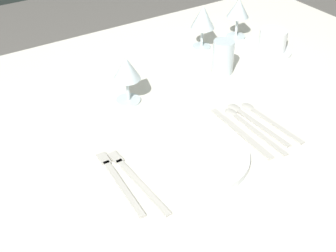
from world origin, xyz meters
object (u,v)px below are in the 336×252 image
object	(u,v)px
spoon_dessert	(250,119)
wine_glass_right	(238,10)
dinner_knife	(242,134)
dinner_plate	(197,156)
wine_glass_centre	(203,19)
spoon_tea	(264,117)
spoon_soup	(247,125)
fork_inner	(118,180)
drink_tumbler	(223,59)
fork_outer	(135,179)
coffee_cup_right	(273,40)
wine_glass_left	(127,71)

from	to	relation	value
spoon_dessert	wine_glass_right	distance (m)	0.50
dinner_knife	dinner_plate	bearing A→B (deg)	-173.87
dinner_knife	spoon_dessert	world-z (taller)	spoon_dessert
wine_glass_centre	wine_glass_right	distance (m)	0.15
spoon_tea	wine_glass_centre	xyz separation A→B (m)	(0.10, 0.41, 0.10)
dinner_knife	spoon_soup	bearing A→B (deg)	30.45
dinner_knife	spoon_tea	size ratio (longest dim) A/B	1.10
fork_inner	spoon_tea	bearing A→B (deg)	0.56
dinner_plate	spoon_tea	xyz separation A→B (m)	(0.24, 0.04, -0.01)
fork_inner	drink_tumbler	world-z (taller)	drink_tumbler
spoon_tea	wine_glass_centre	bearing A→B (deg)	75.86
spoon_soup	wine_glass_right	xyz separation A→B (m)	(0.31, 0.41, 0.10)
fork_outer	spoon_soup	world-z (taller)	spoon_soup
fork_outer	coffee_cup_right	distance (m)	0.72
dinner_knife	wine_glass_left	xyz separation A→B (m)	(-0.16, 0.28, 0.09)
dinner_plate	wine_glass_centre	world-z (taller)	wine_glass_centre
spoon_tea	wine_glass_left	bearing A→B (deg)	134.68
fork_outer	spoon_tea	world-z (taller)	spoon_tea
coffee_cup_right	fork_outer	bearing A→B (deg)	-156.86
wine_glass_left	spoon_tea	bearing A→B (deg)	-45.32
fork_outer	wine_glass_left	size ratio (longest dim) A/B	1.75
coffee_cup_right	drink_tumbler	bearing A→B (deg)	-175.73
fork_inner	wine_glass_left	xyz separation A→B (m)	(0.17, 0.26, 0.09)
fork_outer	wine_glass_right	xyz separation A→B (m)	(0.64, 0.43, 0.10)
coffee_cup_right	wine_glass_centre	bearing A→B (deg)	138.66
spoon_dessert	spoon_tea	size ratio (longest dim) A/B	1.03
spoon_soup	wine_glass_left	xyz separation A→B (m)	(-0.20, 0.26, 0.09)
fork_inner	spoon_tea	xyz separation A→B (m)	(0.42, 0.00, 0.00)
wine_glass_centre	spoon_dessert	bearing A→B (deg)	-109.03
fork_outer	fork_inner	xyz separation A→B (m)	(-0.03, 0.02, 0.00)
spoon_soup	spoon_tea	xyz separation A→B (m)	(0.06, 0.00, 0.00)
wine_glass_centre	dinner_knife	bearing A→B (deg)	-114.29
wine_glass_centre	wine_glass_left	world-z (taller)	wine_glass_centre
fork_inner	spoon_soup	distance (m)	0.37
dinner_plate	wine_glass_left	distance (m)	0.31
drink_tumbler	spoon_tea	bearing A→B (deg)	-103.34
fork_inner	wine_glass_right	world-z (taller)	wine_glass_right
spoon_tea	coffee_cup_right	bearing A→B (deg)	43.70
fork_outer	drink_tumbler	xyz separation A→B (m)	(0.45, 0.27, 0.04)
spoon_soup	coffee_cup_right	bearing A→B (deg)	38.55
dinner_plate	spoon_tea	size ratio (longest dim) A/B	1.14
dinner_plate	wine_glass_centre	xyz separation A→B (m)	(0.34, 0.45, 0.09)
fork_inner	wine_glass_right	size ratio (longest dim) A/B	1.61
spoon_tea	wine_glass_centre	distance (m)	0.44
fork_outer	coffee_cup_right	bearing A→B (deg)	23.14
dinner_plate	drink_tumbler	world-z (taller)	drink_tumbler
wine_glass_left	fork_inner	bearing A→B (deg)	-122.73
spoon_soup	drink_tumbler	xyz separation A→B (m)	(0.12, 0.25, 0.04)
fork_outer	spoon_soup	bearing A→B (deg)	3.37
fork_inner	spoon_dessert	distance (m)	0.39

